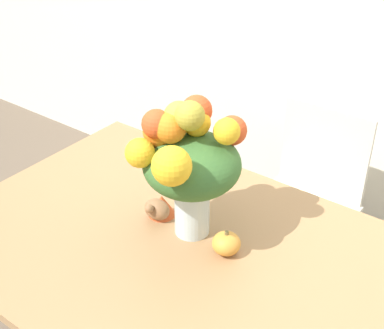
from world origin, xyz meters
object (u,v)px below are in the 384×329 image
at_px(flower_vase, 189,159).
at_px(dining_chair_near_window, 305,203).
at_px(turkey_figurine, 160,207).
at_px(pumpkin, 226,243).

bearing_deg(flower_vase, dining_chair_near_window, 86.46).
relative_size(turkey_figurine, dining_chair_near_window, 0.14).
relative_size(flower_vase, pumpkin, 5.29).
xyz_separation_m(flower_vase, turkey_figurine, (-0.12, 0.00, -0.22)).
bearing_deg(turkey_figurine, pumpkin, -4.32).
relative_size(pumpkin, dining_chair_near_window, 0.10).
xyz_separation_m(flower_vase, dining_chair_near_window, (0.05, 0.78, -0.58)).
height_order(pumpkin, turkey_figurine, pumpkin).
relative_size(pumpkin, turkey_figurine, 0.71).
bearing_deg(pumpkin, turkey_figurine, 175.68).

